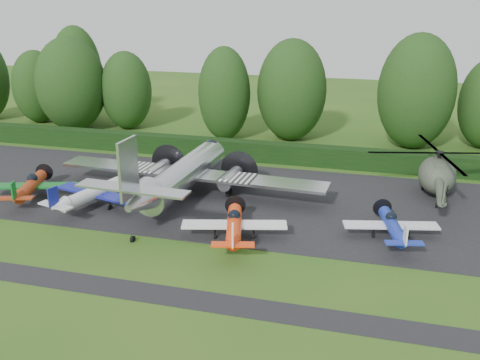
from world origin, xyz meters
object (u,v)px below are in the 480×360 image
(helicopter, at_px, (437,172))
(light_plane_red, at_px, (31,186))
(light_plane_white, at_px, (93,193))
(light_plane_blue, at_px, (393,226))
(light_plane_orange, at_px, (234,225))
(transport_plane, at_px, (183,174))

(helicopter, bearing_deg, light_plane_red, -165.39)
(light_plane_white, bearing_deg, light_plane_red, 160.07)
(helicopter, bearing_deg, light_plane_blue, -111.60)
(light_plane_red, bearing_deg, light_plane_white, 12.37)
(light_plane_white, relative_size, helicopter, 0.59)
(light_plane_red, xyz_separation_m, light_plane_white, (6.10, -0.49, 0.10))
(light_plane_red, bearing_deg, helicopter, 33.42)
(light_plane_orange, bearing_deg, light_plane_red, -176.00)
(light_plane_blue, bearing_deg, light_plane_white, -166.87)
(light_plane_red, distance_m, light_plane_orange, 19.11)
(light_plane_red, relative_size, light_plane_white, 0.92)
(light_plane_white, bearing_deg, helicopter, 5.45)
(light_plane_red, bearing_deg, light_plane_orange, 6.73)
(transport_plane, distance_m, light_plane_blue, 17.55)
(transport_plane, xyz_separation_m, light_plane_red, (-12.44, -3.41, -0.98))
(light_plane_red, distance_m, light_plane_white, 6.12)
(transport_plane, distance_m, helicopter, 21.72)
(transport_plane, height_order, light_plane_red, transport_plane)
(light_plane_white, xyz_separation_m, light_plane_blue, (23.46, 0.15, -0.20))
(transport_plane, xyz_separation_m, helicopter, (20.76, 6.41, -0.07))
(transport_plane, height_order, light_plane_blue, transport_plane)
(light_plane_red, xyz_separation_m, helicopter, (33.20, 9.81, 0.91))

